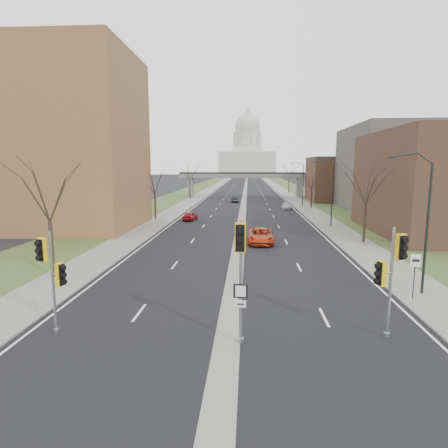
# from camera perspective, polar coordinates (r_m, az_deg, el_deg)

# --- Properties ---
(ground) EXTENTS (700.00, 700.00, 0.00)m
(ground) POSITION_cam_1_polar(r_m,az_deg,el_deg) (18.95, 0.66, -16.06)
(ground) COLOR black
(ground) RESTS_ON ground
(road_surface) EXTENTS (20.00, 600.00, 0.01)m
(road_surface) POSITION_cam_1_polar(r_m,az_deg,el_deg) (167.36, 3.36, 6.07)
(road_surface) COLOR black
(road_surface) RESTS_ON ground
(median_strip) EXTENTS (1.20, 600.00, 0.02)m
(median_strip) POSITION_cam_1_polar(r_m,az_deg,el_deg) (167.36, 3.36, 6.07)
(median_strip) COLOR gray
(median_strip) RESTS_ON ground
(sidewalk_right) EXTENTS (4.00, 600.00, 0.12)m
(sidewalk_right) POSITION_cam_1_polar(r_m,az_deg,el_deg) (167.72, 7.49, 6.03)
(sidewalk_right) COLOR gray
(sidewalk_right) RESTS_ON ground
(sidewalk_left) EXTENTS (4.00, 600.00, 0.12)m
(sidewalk_left) POSITION_cam_1_polar(r_m,az_deg,el_deg) (167.85, -0.76, 6.11)
(sidewalk_left) COLOR gray
(sidewalk_left) RESTS_ON ground
(grass_verge_right) EXTENTS (8.00, 600.00, 0.10)m
(grass_verge_right) POSITION_cam_1_polar(r_m,az_deg,el_deg) (168.23, 9.54, 5.99)
(grass_verge_right) COLOR #374922
(grass_verge_right) RESTS_ON ground
(grass_verge_left) EXTENTS (8.00, 600.00, 0.10)m
(grass_verge_left) POSITION_cam_1_polar(r_m,az_deg,el_deg) (168.42, -2.81, 6.11)
(grass_verge_left) COLOR #374922
(grass_verge_left) RESTS_ON ground
(apartment_building) EXTENTS (25.00, 16.00, 22.00)m
(apartment_building) POSITION_cam_1_polar(r_m,az_deg,el_deg) (54.38, -26.52, 11.10)
(apartment_building) COLOR brown
(apartment_building) RESTS_ON ground
(commercial_block_near) EXTENTS (16.00, 20.00, 12.00)m
(commercial_block_near) POSITION_cam_1_polar(r_m,az_deg,el_deg) (50.78, 30.87, 5.35)
(commercial_block_near) COLOR #4D3024
(commercial_block_near) RESTS_ON ground
(commercial_block_mid) EXTENTS (18.00, 22.00, 15.00)m
(commercial_block_mid) POSITION_cam_1_polar(r_m,az_deg,el_deg) (74.29, 25.29, 7.62)
(commercial_block_mid) COLOR #56544E
(commercial_block_mid) RESTS_ON ground
(commercial_block_far) EXTENTS (14.00, 14.00, 10.00)m
(commercial_block_far) POSITION_cam_1_polar(r_m,az_deg,el_deg) (89.74, 17.37, 6.52)
(commercial_block_far) COLOR #4D3024
(commercial_block_far) RESTS_ON ground
(pedestrian_bridge) EXTENTS (34.00, 3.00, 6.45)m
(pedestrian_bridge) POSITION_cam_1_polar(r_m,az_deg,el_deg) (97.22, 3.15, 6.96)
(pedestrian_bridge) COLOR slate
(pedestrian_bridge) RESTS_ON ground
(capitol) EXTENTS (48.00, 42.00, 55.75)m
(capitol) POSITION_cam_1_polar(r_m,az_deg,el_deg) (337.34, 3.56, 10.60)
(capitol) COLOR #B8B3A8
(capitol) RESTS_ON ground
(streetlight_near) EXTENTS (2.61, 0.20, 8.70)m
(streetlight_near) POSITION_cam_1_polar(r_m,az_deg,el_deg) (25.30, 27.32, 5.53)
(streetlight_near) COLOR black
(streetlight_near) RESTS_ON sidewalk_right
(streetlight_mid) EXTENTS (2.61, 0.20, 8.70)m
(streetlight_mid) POSITION_cam_1_polar(r_m,az_deg,el_deg) (50.21, 15.39, 7.34)
(streetlight_mid) COLOR black
(streetlight_mid) RESTS_ON sidewalk_right
(streetlight_far) EXTENTS (2.61, 0.20, 8.70)m
(streetlight_far) POSITION_cam_1_polar(r_m,az_deg,el_deg) (75.85, 11.41, 7.87)
(streetlight_far) COLOR black
(streetlight_far) RESTS_ON sidewalk_right
(tree_left_a) EXTENTS (7.20, 7.20, 9.40)m
(tree_left_a) POSITION_cam_1_polar(r_m,az_deg,el_deg) (28.78, -25.32, 5.31)
(tree_left_a) COLOR #382B21
(tree_left_a) RESTS_ON sidewalk_left
(tree_left_b) EXTENTS (6.75, 6.75, 8.81)m
(tree_left_b) POSITION_cam_1_polar(r_m,az_deg,el_deg) (56.92, -10.55, 6.91)
(tree_left_b) COLOR #382B21
(tree_left_b) RESTS_ON sidewalk_left
(tree_left_c) EXTENTS (7.65, 7.65, 9.99)m
(tree_left_c) POSITION_cam_1_polar(r_m,az_deg,el_deg) (90.25, -5.25, 8.19)
(tree_left_c) COLOR #382B21
(tree_left_c) RESTS_ON sidewalk_left
(tree_right_a) EXTENTS (7.20, 7.20, 9.40)m
(tree_right_a) POSITION_cam_1_polar(r_m,az_deg,el_deg) (41.02, 20.96, 6.37)
(tree_right_a) COLOR #382B21
(tree_right_a) RESTS_ON sidewalk_right
(tree_right_b) EXTENTS (6.30, 6.30, 8.22)m
(tree_right_b) POSITION_cam_1_polar(r_m,az_deg,el_deg) (73.21, 13.27, 6.90)
(tree_right_b) COLOR #382B21
(tree_right_b) RESTS_ON sidewalk_right
(tree_right_c) EXTENTS (7.65, 7.65, 9.99)m
(tree_right_c) POSITION_cam_1_polar(r_m,az_deg,el_deg) (112.82, 9.92, 8.21)
(tree_right_c) COLOR #382B21
(tree_right_c) RESTS_ON sidewalk_right
(signal_pole_left) EXTENTS (1.10, 0.83, 4.96)m
(signal_pole_left) POSITION_cam_1_polar(r_m,az_deg,el_deg) (19.26, -24.77, -6.21)
(signal_pole_left) COLOR gray
(signal_pole_left) RESTS_ON ground
(signal_pole_median) EXTENTS (0.65, 0.92, 5.64)m
(signal_pole_median) POSITION_cam_1_polar(r_m,az_deg,el_deg) (16.25, 2.53, -5.58)
(signal_pole_median) COLOR gray
(signal_pole_median) RESTS_ON ground
(signal_pole_right) EXTENTS (1.15, 0.88, 5.25)m
(signal_pole_right) POSITION_cam_1_polar(r_m,az_deg,el_deg) (18.61, 24.07, -6.07)
(signal_pole_right) COLOR gray
(signal_pole_right) RESTS_ON ground
(speed_limit_sign) EXTENTS (0.59, 0.06, 2.75)m
(speed_limit_sign) POSITION_cam_1_polar(r_m,az_deg,el_deg) (24.92, 27.07, -6.02)
(speed_limit_sign) COLOR black
(speed_limit_sign) RESTS_ON sidewalk_right
(car_left_near) EXTENTS (2.06, 4.08, 1.33)m
(car_left_near) POSITION_cam_1_polar(r_m,az_deg,el_deg) (55.80, -5.19, 1.25)
(car_left_near) COLOR maroon
(car_left_near) RESTS_ON ground
(car_left_far) EXTENTS (1.79, 4.50, 1.46)m
(car_left_far) POSITION_cam_1_polar(r_m,az_deg,el_deg) (83.96, 1.67, 3.86)
(car_left_far) COLOR black
(car_left_far) RESTS_ON ground
(car_right_near) EXTENTS (2.73, 5.65, 1.55)m
(car_right_near) POSITION_cam_1_polar(r_m,az_deg,el_deg) (39.28, 5.65, -1.78)
(car_right_near) COLOR #B53013
(car_right_near) RESTS_ON ground
(car_right_mid) EXTENTS (1.96, 4.32, 1.23)m
(car_right_mid) POSITION_cam_1_polar(r_m,az_deg,el_deg) (70.34, 9.47, 2.69)
(car_right_mid) COLOR #A1A0A8
(car_right_mid) RESTS_ON ground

